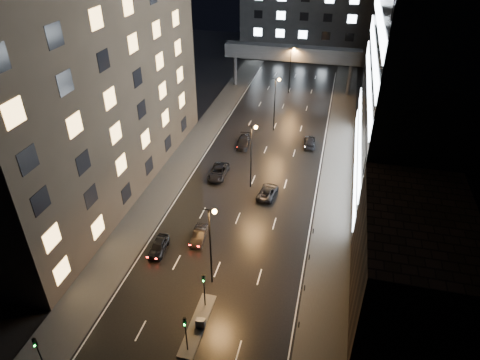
{
  "coord_description": "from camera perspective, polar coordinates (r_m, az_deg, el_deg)",
  "views": [
    {
      "loc": [
        11.14,
        -24.61,
        35.35
      ],
      "look_at": [
        -0.51,
        23.32,
        4.0
      ],
      "focal_mm": 32.0,
      "sensor_mm": 36.0,
      "label": 1
    }
  ],
  "objects": [
    {
      "name": "car_away_c",
      "position": [
        66.57,
        -2.92,
        1.09
      ],
      "size": [
        2.59,
        5.53,
        1.53
      ],
      "primitive_type": "imported",
      "rotation": [
        0.0,
        0.0,
        0.01
      ],
      "color": "black",
      "rests_on": "ground"
    },
    {
      "name": "skybridge",
      "position": [
        99.02,
        6.96,
        16.38
      ],
      "size": [
        30.0,
        3.0,
        10.0
      ],
      "color": "#333335",
      "rests_on": "ground"
    },
    {
      "name": "ground",
      "position": [
        74.49,
        3.42,
        4.04
      ],
      "size": [
        160.0,
        160.0,
        0.0
      ],
      "primitive_type": "plane",
      "color": "black",
      "rests_on": "ground"
    },
    {
      "name": "car_away_b",
      "position": [
        54.39,
        -5.43,
        -7.31
      ],
      "size": [
        1.87,
        4.4,
        1.41
      ],
      "primitive_type": "imported",
      "rotation": [
        0.0,
        0.0,
        0.09
      ],
      "color": "black",
      "rests_on": "ground"
    },
    {
      "name": "utility_cabinet",
      "position": [
        44.79,
        -5.29,
        -18.46
      ],
      "size": [
        0.93,
        0.62,
        1.08
      ],
      "primitive_type": "cube",
      "rotation": [
        0.0,
        0.0,
        0.07
      ],
      "color": "#505052",
      "rests_on": "median_island"
    },
    {
      "name": "median_island",
      "position": [
        45.5,
        -5.66,
        -18.62
      ],
      "size": [
        1.6,
        8.0,
        0.15
      ],
      "primitive_type": "cube",
      "color": "#383533",
      "rests_on": "ground"
    },
    {
      "name": "streetlight_far",
      "position": [
        97.63,
        6.82,
        15.03
      ],
      "size": [
        1.45,
        0.5,
        10.15
      ],
      "color": "black",
      "rests_on": "ground"
    },
    {
      "name": "sidewalk_right",
      "position": [
        69.28,
        12.84,
        0.93
      ],
      "size": [
        5.0,
        110.0,
        0.15
      ],
      "primitive_type": "cube",
      "color": "#383533",
      "rests_on": "ground"
    },
    {
      "name": "building_right_low",
      "position": [
        45.5,
        21.71,
        -10.61
      ],
      "size": [
        10.0,
        18.0,
        12.0
      ],
      "primitive_type": "cube",
      "color": "black",
      "rests_on": "ground"
    },
    {
      "name": "traffic_signal_corner",
      "position": [
        43.7,
        -25.36,
        -19.78
      ],
      "size": [
        0.28,
        0.34,
        4.4
      ],
      "color": "black",
      "rests_on": "ground"
    },
    {
      "name": "sidewalk_left",
      "position": [
        73.19,
        -6.99,
        3.36
      ],
      "size": [
        5.0,
        110.0,
        0.15
      ],
      "primitive_type": "cube",
      "color": "#383533",
      "rests_on": "ground"
    },
    {
      "name": "streetlight_mid_a",
      "position": [
        61.0,
        1.65,
        4.2
      ],
      "size": [
        1.45,
        0.5,
        10.15
      ],
      "color": "black",
      "rests_on": "ground"
    },
    {
      "name": "streetlight_mid_b",
      "position": [
        78.91,
        4.79,
        10.88
      ],
      "size": [
        1.45,
        0.5,
        10.15
      ],
      "color": "black",
      "rests_on": "ground"
    },
    {
      "name": "building_left",
      "position": [
        61.08,
        -21.16,
        15.81
      ],
      "size": [
        15.0,
        48.0,
        40.0
      ],
      "primitive_type": "cube",
      "color": "#2D2319",
      "rests_on": "ground"
    },
    {
      "name": "bollard_row",
      "position": [
        46.77,
        8.24,
        -16.29
      ],
      "size": [
        0.12,
        25.12,
        0.9
      ],
      "color": "black",
      "rests_on": "ground"
    },
    {
      "name": "car_toward_b",
      "position": [
        76.5,
        9.27,
        5.07
      ],
      "size": [
        2.5,
        5.15,
        1.45
      ],
      "primitive_type": "imported",
      "rotation": [
        0.0,
        0.0,
        3.24
      ],
      "color": "black",
      "rests_on": "ground"
    },
    {
      "name": "streetlight_near",
      "position": [
        44.91,
        -3.83,
        -7.63
      ],
      "size": [
        1.45,
        0.5,
        10.15
      ],
      "color": "black",
      "rests_on": "ground"
    },
    {
      "name": "car_toward_a",
      "position": [
        62.09,
        3.72,
        -1.57
      ],
      "size": [
        2.79,
        5.18,
        1.38
      ],
      "primitive_type": "imported",
      "rotation": [
        0.0,
        0.0,
        3.04
      ],
      "color": "black",
      "rests_on": "ground"
    },
    {
      "name": "building_right_glass",
      "position": [
        63.49,
        27.29,
        17.4
      ],
      "size": [
        20.0,
        36.0,
        45.0
      ],
      "primitive_type": "cube",
      "color": "black",
      "rests_on": "ground"
    },
    {
      "name": "car_away_a",
      "position": [
        53.4,
        -10.8,
        -8.68
      ],
      "size": [
        2.07,
        4.45,
        1.48
      ],
      "primitive_type": "imported",
      "rotation": [
        0.0,
        0.0,
        0.08
      ],
      "color": "black",
      "rests_on": "ground"
    },
    {
      "name": "building_far",
      "position": [
        125.22,
        8.95,
        21.57
      ],
      "size": [
        34.0,
        14.0,
        25.0
      ],
      "primitive_type": "cube",
      "color": "#333335",
      "rests_on": "ground"
    },
    {
      "name": "car_away_d",
      "position": [
        75.37,
        0.48,
        5.11
      ],
      "size": [
        2.54,
        5.33,
        1.5
      ],
      "primitive_type": "imported",
      "rotation": [
        0.0,
        0.0,
        0.09
      ],
      "color": "black",
      "rests_on": "ground"
    },
    {
      "name": "traffic_signal_near",
      "position": [
        44.78,
        -4.83,
        -13.8
      ],
      "size": [
        0.28,
        0.34,
        4.4
      ],
      "color": "black",
      "rests_on": "median_island"
    },
    {
      "name": "traffic_signal_far",
      "position": [
        41.42,
        -7.28,
        -19.09
      ],
      "size": [
        0.28,
        0.34,
        4.4
      ],
      "color": "black",
      "rests_on": "median_island"
    }
  ]
}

